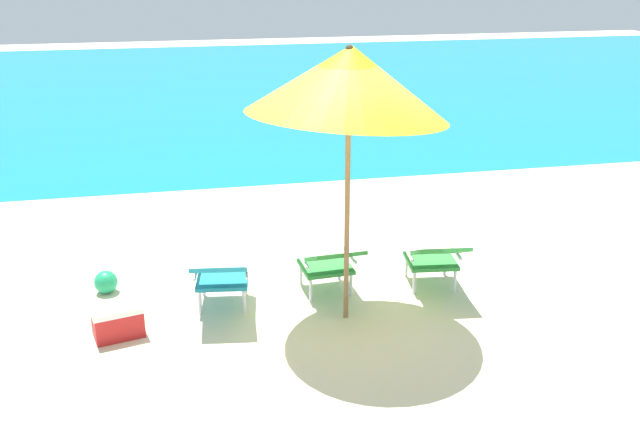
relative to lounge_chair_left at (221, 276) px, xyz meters
The scene contains 8 objects.
ground_plane 4.36m from the lounge_chair_left, 74.71° to the left, with size 40.00×40.00×0.00m, color beige.
ocean_band 13.12m from the lounge_chair_left, 84.98° to the left, with size 40.00×18.00×0.01m, color teal.
lounge_chair_left is the anchor object (origin of this frame).
lounge_chair_center 1.14m from the lounge_chair_left, ahead, with size 0.59×0.91×0.68m.
lounge_chair_right 2.26m from the lounge_chair_left, ahead, with size 0.64×0.93×0.68m.
beach_umbrella_center 2.32m from the lounge_chair_left, 16.98° to the right, with size 2.56×2.55×2.75m.
beach_ball 1.40m from the lounge_chair_left, 149.60° to the left, with size 0.25×0.25×0.25m, color #1E9E60.
cooler_box 1.07m from the lounge_chair_left, 164.77° to the right, with size 0.53×0.42×0.32m.
Camera 1 is at (-1.50, -6.69, 3.43)m, focal length 39.90 mm.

